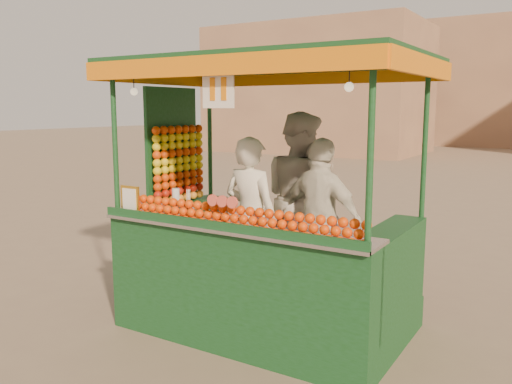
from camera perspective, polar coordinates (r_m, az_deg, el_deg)
The scene contains 7 objects.
ground at distance 5.34m, azimuth 3.22°, elevation -14.43°, with size 90.00×90.00×0.00m, color #746352.
building_left at distance 26.83m, azimuth 6.69°, elevation 10.80°, with size 10.00×6.00×6.00m, color #A37D5D.
building_center at distance 34.62m, azimuth 24.78°, elevation 10.45°, with size 14.00×7.00×7.00m, color #A37D5D.
juice_cart at distance 5.07m, azimuth -0.03°, elevation -5.72°, with size 2.82×1.83×2.57m.
vendor_left at distance 5.13m, azimuth -0.57°, elevation -2.73°, with size 0.59×0.40×1.56m.
vendor_middle at distance 5.57m, azimuth 4.79°, elevation -0.63°, with size 1.09×1.01×1.79m.
vendor_right at distance 5.07m, azimuth 7.01°, elevation -2.97°, with size 0.97×0.57×1.55m.
Camera 1 is at (2.31, -4.32, 2.12)m, focal length 37.31 mm.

